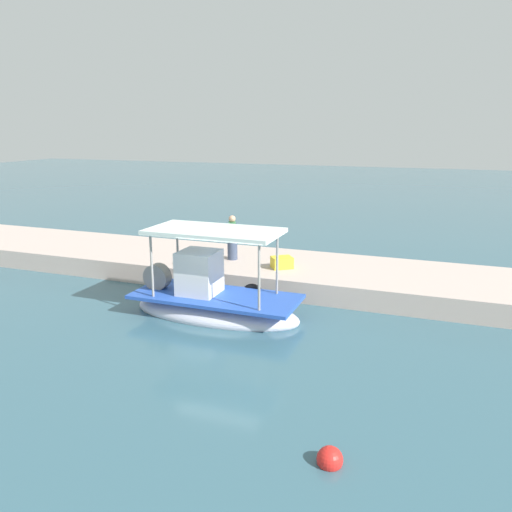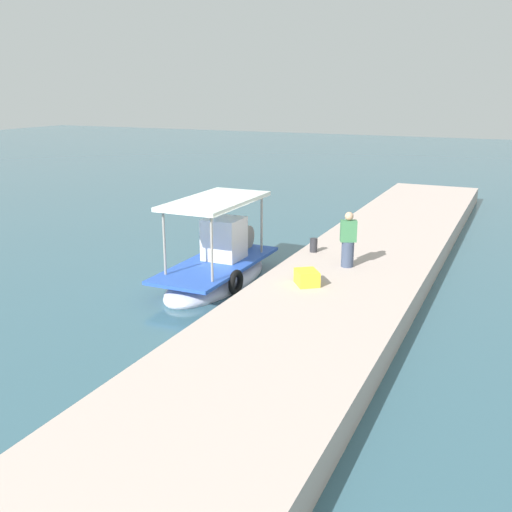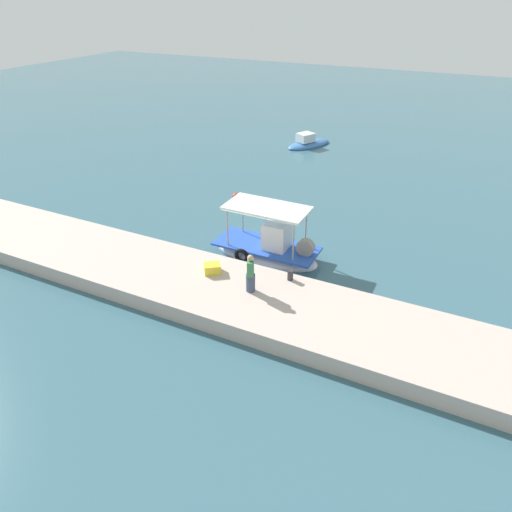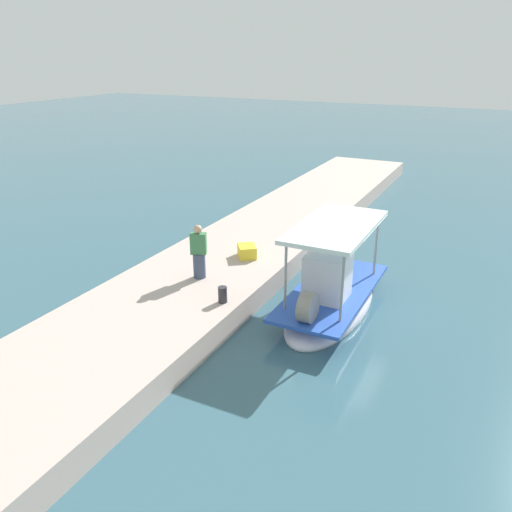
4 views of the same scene
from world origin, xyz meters
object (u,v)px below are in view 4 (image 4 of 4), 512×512
object	(u,v)px
main_fishing_boat	(331,297)
fisherman_near_bollard	(199,254)
mooring_bollard	(223,295)
cargo_crate	(247,251)

from	to	relation	value
main_fishing_boat	fisherman_near_bollard	bearing A→B (deg)	-75.53
mooring_bollard	cargo_crate	xyz separation A→B (m)	(-3.15, -0.91, -0.02)
main_fishing_boat	mooring_bollard	distance (m)	3.14
cargo_crate	mooring_bollard	bearing A→B (deg)	16.19
mooring_bollard	cargo_crate	bearing A→B (deg)	-163.81
main_fishing_boat	mooring_bollard	bearing A→B (deg)	-48.34
fisherman_near_bollard	cargo_crate	xyz separation A→B (m)	(-2.05, 0.50, -0.54)
mooring_bollard	cargo_crate	distance (m)	3.28
cargo_crate	fisherman_near_bollard	bearing A→B (deg)	-13.81
cargo_crate	main_fishing_boat	bearing A→B (deg)	71.46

